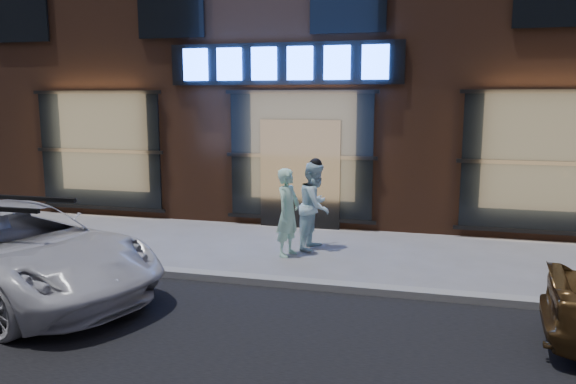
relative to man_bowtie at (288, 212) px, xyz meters
name	(u,v)px	position (x,y,z in m)	size (l,w,h in m)	color
ground	(243,282)	(-0.30, -1.67, -0.81)	(90.00, 90.00, 0.00)	slate
curb	(243,279)	(-0.30, -1.67, -0.75)	(60.00, 0.25, 0.12)	gray
storefront_building	(334,15)	(-0.30, 6.32, 4.34)	(30.20, 8.28, 10.30)	#54301E
man_bowtie	(288,212)	(0.00, 0.00, 0.00)	(0.59, 0.39, 1.62)	#BFFBE1
man_cap	(315,206)	(0.38, 0.60, 0.03)	(0.82, 0.64, 1.68)	white
white_suv	(14,251)	(-3.36, -3.04, -0.14)	(2.21, 4.80, 1.33)	silver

